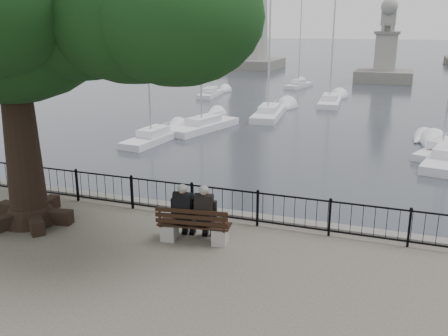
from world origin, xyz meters
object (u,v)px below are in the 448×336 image
at_px(person_left, 184,213).
at_px(tree, 36,0).
at_px(lion_monument, 385,61).
at_px(person_right, 206,215).
at_px(bench, 194,229).

relative_size(person_left, tree, 0.14).
xyz_separation_m(person_left, lion_monument, (2.54, 48.96, 0.57)).
height_order(person_right, tree, tree).
relative_size(person_left, lion_monument, 0.17).
bearing_deg(lion_monument, person_right, -92.32).
bearing_deg(person_right, bench, -150.94).
distance_m(bench, person_right, 0.49).
bearing_deg(bench, lion_monument, 87.37).
relative_size(bench, person_right, 1.23).
distance_m(bench, tree, 7.04).
relative_size(person_right, lion_monument, 0.17).
distance_m(bench, person_left, 0.48).
relative_size(person_left, person_right, 1.00).
bearing_deg(person_left, lion_monument, 87.03).
bearing_deg(lion_monument, person_left, -92.97).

